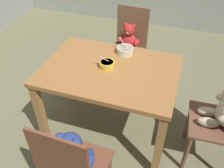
% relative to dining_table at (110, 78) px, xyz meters
% --- Properties ---
extents(ground_plane, '(5.20, 5.20, 0.04)m').
position_rel_dining_table_xyz_m(ground_plane, '(0.00, 0.00, -0.65)').
color(ground_plane, '#757252').
extents(dining_table, '(1.12, 0.80, 0.73)m').
position_rel_dining_table_xyz_m(dining_table, '(0.00, 0.00, 0.00)').
color(dining_table, '#A66D39').
rests_on(dining_table, ground_plane).
extents(teddy_chair_near_front, '(0.40, 0.38, 0.93)m').
position_rel_dining_table_xyz_m(teddy_chair_near_front, '(0.02, -0.79, -0.07)').
color(teddy_chair_near_front, brown).
rests_on(teddy_chair_near_front, ground_plane).
extents(teddy_chair_far_center, '(0.42, 0.39, 0.92)m').
position_rel_dining_table_xyz_m(teddy_chair_far_center, '(-0.05, 0.79, -0.10)').
color(teddy_chair_far_center, brown).
rests_on(teddy_chair_far_center, ground_plane).
extents(porridge_bowl_yellow_center, '(0.13, 0.13, 0.12)m').
position_rel_dining_table_xyz_m(porridge_bowl_yellow_center, '(-0.03, 0.01, 0.13)').
color(porridge_bowl_yellow_center, yellow).
rests_on(porridge_bowl_yellow_center, dining_table).
extents(porridge_bowl_cream_far_center, '(0.15, 0.15, 0.13)m').
position_rel_dining_table_xyz_m(porridge_bowl_cream_far_center, '(0.05, 0.27, 0.14)').
color(porridge_bowl_cream_far_center, beige).
rests_on(porridge_bowl_cream_far_center, dining_table).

